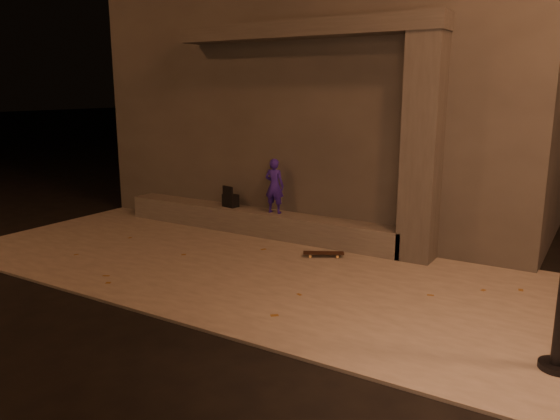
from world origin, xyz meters
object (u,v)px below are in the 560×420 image
Objects in this scene: skateboarder at (274,186)px; backpack at (231,200)px; column at (422,150)px; skateboard at (324,253)px.

skateboarder reaches higher than backpack.
column is 8.43× the size of backpack.
column is 5.33× the size of skateboard.
skateboarder is at bearing 124.17° from skateboard.
column is 2.32m from skateboard.
backpack is 0.63× the size of skateboard.
backpack is (-3.80, 0.00, -1.20)m from column.
column is 3.99m from backpack.
skateboarder is 2.42× the size of backpack.
column is at bearing -1.79° from skateboard.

